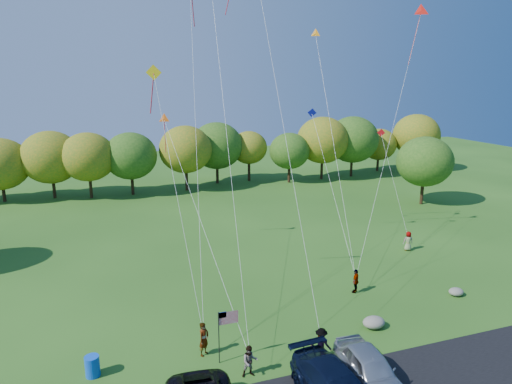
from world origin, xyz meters
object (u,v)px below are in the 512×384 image
flyer_e (408,241)px  trash_barrel (92,366)px  flyer_a (204,339)px  flyer_d (356,281)px  flyer_c (321,344)px  flyer_b (250,361)px  minivan_silver (370,369)px

flyer_e → trash_barrel: 25.46m
flyer_a → flyer_e: flyer_a is taller
flyer_d → flyer_c: bearing=4.1°
flyer_b → flyer_d: (9.13, 5.91, 0.02)m
minivan_silver → flyer_b: 5.42m
flyer_a → flyer_b: 2.87m
flyer_a → minivan_silver: bearing=-77.3°
trash_barrel → flyer_d: bearing=12.3°
trash_barrel → flyer_e: bearing=19.9°
flyer_a → flyer_d: size_ratio=1.10×
minivan_silver → trash_barrel: size_ratio=4.67×
flyer_d → flyer_e: (7.91, 5.14, -0.01)m
flyer_a → flyer_c: bearing=-63.3°
flyer_d → flyer_e: size_ratio=1.01×
flyer_c → trash_barrel: bearing=30.5°
flyer_e → flyer_b: bearing=48.5°
flyer_d → flyer_e: 9.43m
flyer_c → flyer_e: size_ratio=1.04×
flyer_b → flyer_d: flyer_d is taller
flyer_e → trash_barrel: (-23.94, -8.65, -0.29)m
flyer_b → flyer_d: size_ratio=0.97×
flyer_a → flyer_e: 20.60m
minivan_silver → flyer_e: (12.20, 13.48, -0.07)m
flyer_b → flyer_e: 20.31m
flyer_a → trash_barrel: 5.28m
flyer_c → flyer_d: 7.90m
flyer_a → flyer_d: 11.34m
flyer_c → trash_barrel: flyer_c is taller
minivan_silver → trash_barrel: (-11.74, 4.83, -0.36)m
flyer_a → trash_barrel: bearing=138.6°
flyer_b → flyer_a: bearing=130.5°
flyer_c → flyer_d: size_ratio=1.03×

